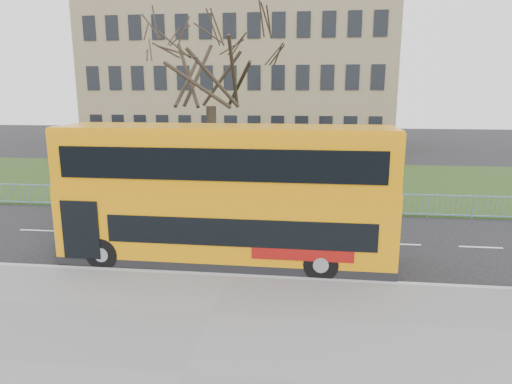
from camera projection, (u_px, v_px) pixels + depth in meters
The scene contains 8 objects.
ground at pixel (237, 261), 15.96m from camera, with size 120.00×120.00×0.00m, color black.
pavement at pixel (184, 376), 9.41m from camera, with size 80.00×10.50×0.12m, color slate.
kerb at pixel (229, 276), 14.44m from camera, with size 80.00×0.20×0.14m, color #9B9B9E.
grass_verge at pixel (272, 181), 29.81m from camera, with size 80.00×15.40×0.08m, color #243A15.
guard_railing at pixel (258, 201), 22.24m from camera, with size 40.00×0.12×1.10m, color #6992BB, non-canonical shape.
bare_tree at pixel (211, 89), 24.72m from camera, with size 8.20×8.20×11.72m, color black, non-canonical shape.
civic_building at pixel (242, 80), 48.95m from camera, with size 30.00×15.00×14.00m, color #857354.
yellow_bus at pixel (226, 192), 15.32m from camera, with size 11.08×2.76×4.63m.
Camera 1 is at (2.47, -14.87, 5.81)m, focal length 32.00 mm.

